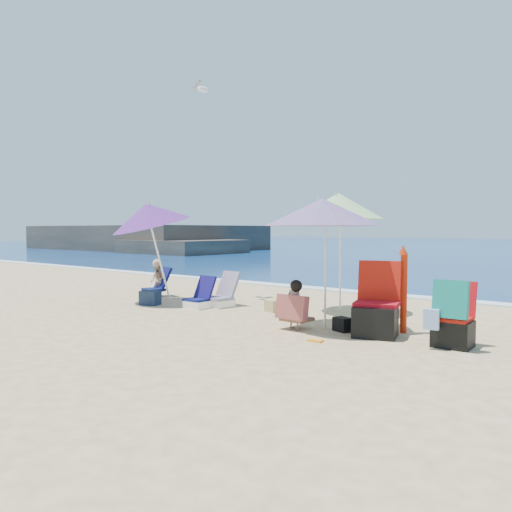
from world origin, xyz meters
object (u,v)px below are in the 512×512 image
Objects in this scene: chair_rainbow at (221,297)px; umbrella_striped at (338,206)px; furled_umbrella at (404,285)px; person_left at (158,280)px; umbrella_blue at (149,215)px; umbrella_turquoise at (322,212)px; chair_navy at (199,299)px; camp_chair_left at (376,314)px; camp_chair_right at (452,323)px; person_center at (294,305)px; seagull at (202,89)px.

umbrella_striped is at bearing 23.71° from chair_rainbow.
furled_umbrella is 1.53× the size of person_left.
furled_umbrella is at bearing 4.35° from umbrella_blue.
umbrella_blue is (-4.44, 0.06, 0.05)m from umbrella_turquoise.
camp_chair_left reaches higher than chair_navy.
camp_chair_right is at bearing -2.84° from chair_navy.
furled_umbrella is at bearing -2.38° from chair_rainbow.
umbrella_blue is at bearing -49.51° from person_left.
chair_navy is at bearing 177.16° from camp_chair_right.
furled_umbrella is at bearing -31.89° from umbrella_striped.
umbrella_striped reaches higher than person_center.
furled_umbrella is at bearing 3.32° from chair_navy.
umbrella_blue is 2.63× the size of person_left.
furled_umbrella is at bearing -10.00° from seagull.
umbrella_striped is 2.62× the size of person_left.
chair_rainbow is 0.77× the size of camp_chair_right.
chair_rainbow is 4.98m from camp_chair_right.
umbrella_turquoise is 1.70m from furled_umbrella.
chair_navy is 2.10m from person_left.
seagull reaches higher than camp_chair_right.
camp_chair_right is at bearing -6.59° from person_left.
umbrella_striped is at bearing 10.36° from person_left.
umbrella_striped is 4.80m from person_left.
person_center is at bearing -149.06° from furled_umbrella.
umbrella_blue is 2.93× the size of person_center.
chair_navy is 0.89× the size of chair_rainbow.
umbrella_blue is 6.72m from camp_chair_right.
camp_chair_right reaches higher than person_center.
chair_rainbow reaches higher than chair_navy.
camp_chair_left is at bearing 179.21° from camp_chair_right.
person_left is at bearing 173.41° from camp_chair_right.
person_left is at bearing 130.49° from umbrella_blue.
seagull is at bearing 78.90° from umbrella_blue.
seagull is (-3.53, -0.19, 2.80)m from umbrella_striped.
umbrella_blue is 3.24m from seagull.
seagull reaches higher than chair_rainbow.
furled_umbrella is 1.90× the size of chair_rainbow.
person_center reaches higher than chair_rainbow.
chair_navy is 2.88m from person_center.
camp_chair_left is 1.12m from camp_chair_right.
person_left is (-2.01, 0.57, 0.24)m from chair_navy.
umbrella_striped is at bearing 29.63° from chair_navy.
seagull is (-1.10, 1.19, 4.68)m from chair_navy.
camp_chair_left is at bearing -113.83° from furled_umbrella.
chair_navy is 4.05m from camp_chair_left.
camp_chair_left is at bearing -3.41° from chair_navy.
camp_chair_right is at bearing 8.81° from person_center.
seagull is at bearing 170.00° from furled_umbrella.
chair_navy is 0.84× the size of seagull.
umbrella_blue reaches higher than chair_rainbow.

